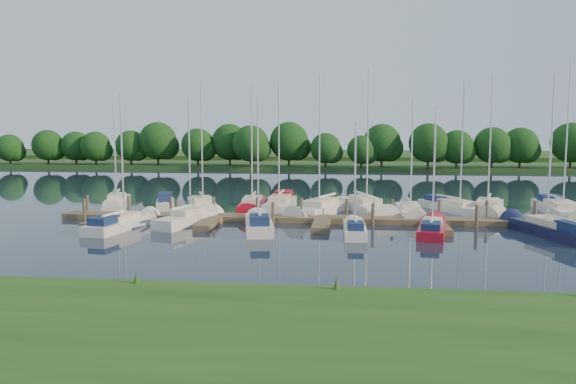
# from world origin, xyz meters

# --- Properties ---
(ground) EXTENTS (260.00, 260.00, 0.00)m
(ground) POSITION_xyz_m (0.00, 0.00, 0.00)
(ground) COLOR #181F31
(ground) RESTS_ON ground
(near_bank) EXTENTS (90.00, 10.00, 0.50)m
(near_bank) POSITION_xyz_m (0.00, -16.00, 0.25)
(near_bank) COLOR #1C4614
(near_bank) RESTS_ON ground
(dock) EXTENTS (40.00, 6.00, 0.40)m
(dock) POSITION_xyz_m (0.00, 7.31, 0.20)
(dock) COLOR brown
(dock) RESTS_ON ground
(mooring_pilings) EXTENTS (38.24, 2.84, 2.00)m
(mooring_pilings) POSITION_xyz_m (0.00, 8.43, 0.60)
(mooring_pilings) COLOR #473D33
(mooring_pilings) RESTS_ON ground
(far_shore) EXTENTS (180.00, 30.00, 0.60)m
(far_shore) POSITION_xyz_m (0.00, 75.00, 0.30)
(far_shore) COLOR #274319
(far_shore) RESTS_ON ground
(distant_hill) EXTENTS (220.00, 40.00, 1.40)m
(distant_hill) POSITION_xyz_m (0.00, 100.00, 0.70)
(distant_hill) COLOR #2E5224
(distant_hill) RESTS_ON ground
(treeline) EXTENTS (148.58, 9.78, 8.28)m
(treeline) POSITION_xyz_m (-0.34, 62.04, 4.19)
(treeline) COLOR #38281C
(treeline) RESTS_ON ground
(sailboat_n_0) EXTENTS (3.50, 7.42, 9.61)m
(sailboat_n_0) POSITION_xyz_m (-18.69, 14.33, 0.28)
(sailboat_n_0) COLOR silver
(sailboat_n_0) RESTS_ON ground
(motorboat) EXTENTS (2.81, 5.32, 1.66)m
(motorboat) POSITION_xyz_m (-14.06, 13.80, 0.35)
(motorboat) COLOR silver
(motorboat) RESTS_ON ground
(sailboat_n_2) EXTENTS (4.46, 8.81, 11.19)m
(sailboat_n_2) POSITION_xyz_m (-10.48, 12.89, 0.27)
(sailboat_n_2) COLOR silver
(sailboat_n_2) RESTS_ON ground
(sailboat_n_3) EXTENTS (2.59, 8.57, 10.83)m
(sailboat_n_3) POSITION_xyz_m (-6.31, 13.61, 0.27)
(sailboat_n_3) COLOR #B51022
(sailboat_n_3) RESTS_ON ground
(sailboat_n_4) EXTENTS (2.17, 8.70, 11.26)m
(sailboat_n_4) POSITION_xyz_m (-3.98, 13.77, 0.35)
(sailboat_n_4) COLOR silver
(sailboat_n_4) RESTS_ON ground
(sailboat_n_5) EXTENTS (4.93, 9.00, 11.65)m
(sailboat_n_5) POSITION_xyz_m (-0.39, 11.83, 0.28)
(sailboat_n_5) COLOR silver
(sailboat_n_5) RESTS_ON ground
(sailboat_n_6) EXTENTS (4.62, 9.57, 12.20)m
(sailboat_n_6) POSITION_xyz_m (3.29, 13.58, 0.28)
(sailboat_n_6) COLOR silver
(sailboat_n_6) RESTS_ON ground
(sailboat_n_7) EXTENTS (1.82, 7.52, 9.62)m
(sailboat_n_7) POSITION_xyz_m (6.74, 11.56, 0.27)
(sailboat_n_7) COLOR silver
(sailboat_n_7) RESTS_ON ground
(sailboat_n_8) EXTENTS (5.52, 8.59, 11.20)m
(sailboat_n_8) POSITION_xyz_m (10.89, 14.32, 0.31)
(sailboat_n_8) COLOR silver
(sailboat_n_8) RESTS_ON ground
(sailboat_n_9) EXTENTS (4.25, 9.12, 11.51)m
(sailboat_n_9) POSITION_xyz_m (13.24, 13.71, 0.27)
(sailboat_n_9) COLOR silver
(sailboat_n_9) RESTS_ON ground
(sailboat_n_10) EXTENTS (2.88, 10.12, 12.67)m
(sailboat_n_10) POSITION_xyz_m (19.05, 13.86, 0.32)
(sailboat_n_10) COLOR silver
(sailboat_n_10) RESTS_ON ground
(sailboat_s_0) EXTENTS (2.77, 7.64, 9.68)m
(sailboat_s_0) POSITION_xyz_m (-13.77, 3.47, 0.32)
(sailboat_s_0) COLOR silver
(sailboat_s_0) RESTS_ON ground
(sailboat_s_1) EXTENTS (3.40, 7.19, 9.39)m
(sailboat_s_1) POSITION_xyz_m (-9.66, 5.81, 0.29)
(sailboat_s_1) COLOR silver
(sailboat_s_1) RESTS_ON ground
(sailboat_s_2) EXTENTS (2.92, 7.43, 9.61)m
(sailboat_s_2) POSITION_xyz_m (-4.23, 3.98, 0.34)
(sailboat_s_2) COLOR silver
(sailboat_s_2) RESTS_ON ground
(sailboat_s_3) EXTENTS (1.53, 5.86, 7.67)m
(sailboat_s_3) POSITION_xyz_m (2.28, 2.98, 0.32)
(sailboat_s_3) COLOR silver
(sailboat_s_3) RESTS_ON ground
(sailboat_s_4) EXTENTS (2.68, 6.88, 8.70)m
(sailboat_s_4) POSITION_xyz_m (7.37, 3.94, 0.31)
(sailboat_s_4) COLOR #B51022
(sailboat_s_4) RESTS_ON ground
(sailboat_s_5) EXTENTS (3.91, 8.52, 10.83)m
(sailboat_s_5) POSITION_xyz_m (14.89, 3.98, 0.33)
(sailboat_s_5) COLOR #101535
(sailboat_s_5) RESTS_ON ground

